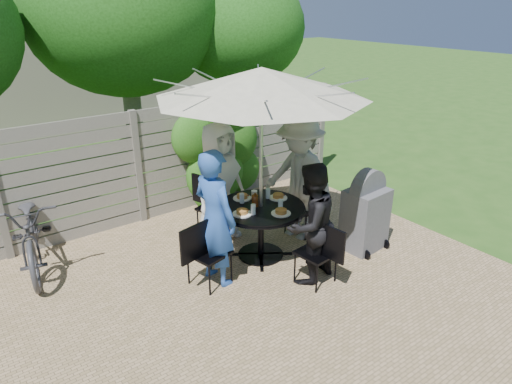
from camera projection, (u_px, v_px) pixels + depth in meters
backyard_envelope at (22, 31)px, 11.97m from camera, size 60.00×60.00×5.00m
patio_table at (261, 222)px, 6.30m from camera, size 1.39×1.39×0.79m
umbrella at (261, 83)px, 5.56m from camera, size 3.14×3.14×2.63m
chair_back at (215, 218)px, 7.01m from camera, size 0.56×0.71×0.92m
person_back at (219, 182)px, 6.69m from camera, size 0.97×0.72×1.81m
chair_left at (209, 266)px, 5.76m from camera, size 0.71×0.54×0.93m
person_left at (215, 219)px, 5.61m from camera, size 0.53×0.72×1.79m
chair_front at (316, 265)px, 5.80m from camera, size 0.47×0.66×0.88m
person_front at (310, 224)px, 5.68m from camera, size 0.87×0.73×1.60m
chair_right at (303, 217)px, 7.05m from camera, size 0.69×0.53×0.91m
person_right at (299, 179)px, 6.70m from camera, size 0.91×1.33×1.89m
plate_back at (242, 197)px, 6.42m from camera, size 0.26×0.26×0.06m
plate_left at (242, 213)px, 5.96m from camera, size 0.26×0.26×0.06m
plate_front at (281, 212)px, 5.97m from camera, size 0.26×0.26×0.06m
plate_right at (278, 197)px, 6.44m from camera, size 0.26×0.26×0.06m
glass_back at (242, 198)px, 6.27m from camera, size 0.07×0.07×0.14m
glass_left at (253, 209)px, 5.94m from camera, size 0.07×0.07×0.14m
glass_front at (280, 204)px, 6.09m from camera, size 0.07×0.07×0.14m
glass_right at (268, 194)px, 6.42m from camera, size 0.07×0.07×0.14m
syrup_jug at (255, 201)px, 6.17m from camera, size 0.09×0.09×0.16m
coffee_cup at (254, 195)px, 6.39m from camera, size 0.08×0.08×0.12m
bicycle at (32, 230)px, 6.11m from camera, size 1.10×2.12×1.06m
bbq_grill at (365, 214)px, 6.51m from camera, size 0.63×0.51×1.23m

